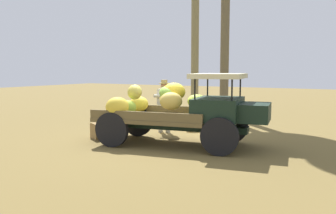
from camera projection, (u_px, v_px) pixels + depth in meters
name	position (u px, v px, depth m)	size (l,w,h in m)	color
ground_plane	(172.00, 142.00, 9.68)	(60.00, 60.00, 0.00)	brown
truck	(185.00, 110.00, 9.20)	(4.62, 2.43, 1.89)	black
farmer	(164.00, 103.00, 11.08)	(0.53, 0.46, 1.67)	#B7B1A0
wooden_crate	(101.00, 131.00, 10.24)	(0.46, 0.51, 0.45)	olive
loose_banana_bunch	(195.00, 126.00, 11.43)	(0.64, 0.36, 0.34)	yellow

